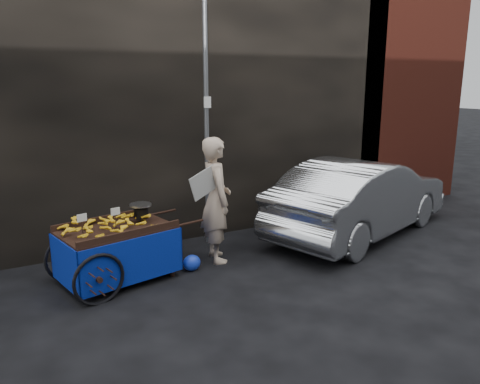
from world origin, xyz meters
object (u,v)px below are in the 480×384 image
banana_cart (113,235)px  plastic_bag (192,263)px  vendor (216,200)px  parked_car (361,197)px

banana_cart → plastic_bag: 1.23m
banana_cart → vendor: 1.63m
banana_cart → vendor: vendor is taller
vendor → plastic_bag: vendor is taller
vendor → plastic_bag: bearing=124.0°
vendor → parked_car: (2.86, -0.09, -0.28)m
parked_car → plastic_bag: bearing=74.0°
banana_cart → parked_car: bearing=-12.4°
vendor → plastic_bag: (-0.52, -0.24, -0.85)m
banana_cart → plastic_bag: banana_cart is taller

